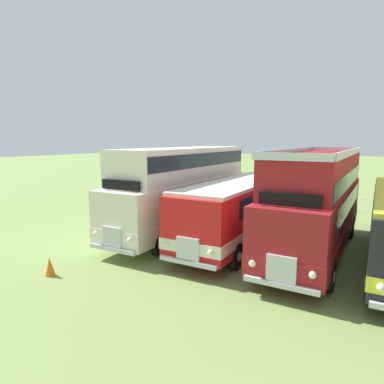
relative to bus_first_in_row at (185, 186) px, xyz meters
name	(u,v)px	position (x,y,z in m)	size (l,w,h in m)	color
bus_first_in_row	(185,186)	(0.00, 0.00, 0.00)	(2.99, 11.23, 4.49)	silver
bus_second_in_row	(240,207)	(3.40, -0.36, -0.72)	(2.85, 9.97, 2.99)	red
bus_third_in_row	(317,200)	(6.79, -0.04, -0.11)	(2.82, 10.72, 4.52)	maroon
cone_mid_row	(50,267)	(-0.86, -7.72, -2.14)	(0.36, 0.36, 0.67)	orange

